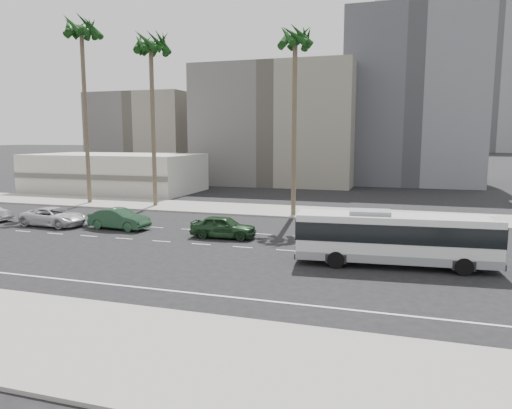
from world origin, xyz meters
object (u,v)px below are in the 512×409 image
at_px(palm_mid, 151,50).
at_px(palm_far, 81,34).
at_px(car_b, 119,219).
at_px(car_a, 223,227).
at_px(city_bus, 395,237).
at_px(palm_near, 295,44).
at_px(car_c, 54,217).

xyz_separation_m(palm_mid, palm_far, (-7.94, -0.25, 1.93)).
bearing_deg(car_b, car_a, -88.94).
height_order(city_bus, car_a, city_bus).
height_order(car_a, palm_far, palm_far).
height_order(car_b, palm_near, palm_near).
bearing_deg(palm_near, car_b, -139.21).
bearing_deg(city_bus, palm_far, 148.41).
distance_m(palm_near, palm_mid, 15.32).
xyz_separation_m(car_c, palm_far, (-5.44, 12.03, 17.12)).
xyz_separation_m(palm_near, palm_mid, (-15.22, 1.66, 0.57)).
bearing_deg(car_a, palm_far, 56.38).
bearing_deg(palm_far, car_a, -30.86).
distance_m(city_bus, car_a, 12.71).
distance_m(city_bus, car_c, 27.34).
distance_m(car_a, car_b, 9.11).
bearing_deg(palm_mid, palm_near, -6.23).
relative_size(car_b, palm_near, 0.29).
distance_m(city_bus, car_b, 21.61).
distance_m(car_a, palm_far, 29.30).
bearing_deg(palm_near, car_a, -104.11).
distance_m(city_bus, palm_far, 39.78).
bearing_deg(car_c, palm_far, 27.23).
xyz_separation_m(car_a, car_c, (-15.00, 0.18, -0.05)).
relative_size(car_b, palm_mid, 0.28).
distance_m(car_c, palm_far, 21.62).
distance_m(car_a, palm_mid, 23.26).
relative_size(city_bus, car_a, 2.33).
distance_m(city_bus, palm_mid, 32.87).
bearing_deg(car_a, palm_mid, 42.33).
xyz_separation_m(car_b, palm_near, (11.80, 10.18, 14.57)).
relative_size(car_a, palm_far, 0.24).
height_order(car_a, car_c, car_a).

